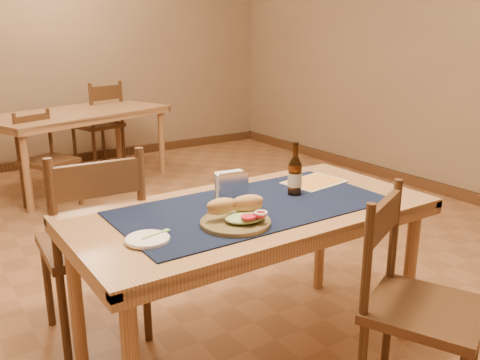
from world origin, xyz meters
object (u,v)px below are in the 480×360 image
chair_main_near (414,302)px  sandwich_plate (238,217)px  back_table (77,120)px  chair_main_far (94,243)px  main_table (252,224)px  beer_bottle (295,176)px  napkin_holder (232,187)px

chair_main_near → sandwich_plate: chair_main_near is taller
chair_main_near → back_table: bearing=92.0°
back_table → chair_main_far: 2.86m
main_table → back_table: same height
back_table → main_table: bearing=-93.5°
back_table → sandwich_plate: bearing=-96.3°
main_table → sandwich_plate: 0.26m
chair_main_far → sandwich_plate: 0.83m
back_table → beer_bottle: size_ratio=7.71×
back_table → beer_bottle: 3.28m
beer_bottle → napkin_holder: (-0.30, 0.09, -0.03)m
main_table → beer_bottle: size_ratio=6.39×
chair_main_far → chair_main_near: size_ratio=1.10×
chair_main_far → beer_bottle: bearing=-32.6°
back_table → napkin_holder: (-0.24, -3.18, 0.15)m
chair_main_far → main_table: bearing=-44.4°
chair_main_near → sandwich_plate: (-0.52, 0.48, 0.31)m
chair_main_far → sandwich_plate: (0.37, -0.69, 0.27)m
chair_main_near → sandwich_plate: 0.77m
chair_main_far → beer_bottle: size_ratio=3.97×
chair_main_far → chair_main_near: bearing=-53.0°
back_table → sandwich_plate: size_ratio=6.77×
main_table → beer_bottle: 0.32m
chair_main_near → beer_bottle: (-0.08, 0.66, 0.38)m
main_table → sandwich_plate: bearing=-139.9°
napkin_holder → chair_main_far: bearing=139.9°
sandwich_plate → napkin_holder: bearing=61.8°
chair_main_far → chair_main_near: chair_main_far is taller
sandwich_plate → back_table: bearing=83.7°
chair_main_near → napkin_holder: size_ratio=5.56×
beer_bottle → main_table: bearing=-174.8°
main_table → beer_bottle: beer_bottle is taller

